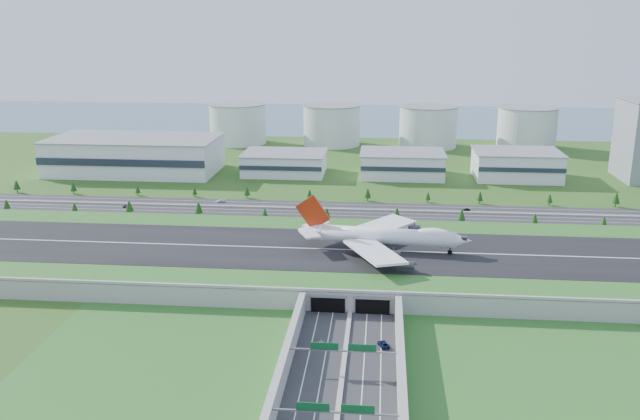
# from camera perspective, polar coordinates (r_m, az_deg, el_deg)

# --- Properties ---
(ground) EXTENTS (1200.00, 1200.00, 0.00)m
(ground) POSITION_cam_1_polar(r_m,az_deg,el_deg) (308.36, 3.03, -4.82)
(ground) COLOR #285B1C
(ground) RESTS_ON ground
(airfield_deck) EXTENTS (520.00, 100.00, 9.20)m
(airfield_deck) POSITION_cam_1_polar(r_m,az_deg,el_deg) (306.85, 3.04, -4.10)
(airfield_deck) COLOR #979791
(airfield_deck) RESTS_ON ground
(underpass_road) EXTENTS (38.80, 120.40, 8.00)m
(underpass_road) POSITION_cam_1_polar(r_m,az_deg,el_deg) (216.45, 1.88, -13.19)
(underpass_road) COLOR #28282B
(underpass_road) RESTS_ON ground
(sign_gantry_near) EXTENTS (38.70, 0.70, 9.80)m
(sign_gantry_near) POSITION_cam_1_polar(r_m,az_deg,el_deg) (218.63, 1.96, -11.83)
(sign_gantry_near) COLOR gray
(sign_gantry_near) RESTS_ON ground
(sign_gantry_far) EXTENTS (38.70, 0.70, 9.80)m
(sign_gantry_far) POSITION_cam_1_polar(r_m,az_deg,el_deg) (188.35, 1.29, -16.74)
(sign_gantry_far) COLOR gray
(sign_gantry_far) RESTS_ON ground
(north_expressway) EXTENTS (560.00, 36.00, 0.12)m
(north_expressway) POSITION_cam_1_polar(r_m,az_deg,el_deg) (398.66, 3.61, -0.03)
(north_expressway) COLOR #28282B
(north_expressway) RESTS_ON ground
(tree_row) EXTENTS (505.26, 48.70, 8.40)m
(tree_row) POSITION_cam_1_polar(r_m,az_deg,el_deg) (396.83, 3.73, 0.58)
(tree_row) COLOR #3D2819
(tree_row) RESTS_ON ground
(hangar_west) EXTENTS (120.00, 60.00, 25.00)m
(hangar_west) POSITION_cam_1_polar(r_m,az_deg,el_deg) (515.88, -15.30, 4.48)
(hangar_west) COLOR silver
(hangar_west) RESTS_ON ground
(hangar_mid_a) EXTENTS (58.00, 42.00, 15.00)m
(hangar_mid_a) POSITION_cam_1_polar(r_m,az_deg,el_deg) (494.16, -2.99, 3.95)
(hangar_mid_a) COLOR silver
(hangar_mid_a) RESTS_ON ground
(hangar_mid_b) EXTENTS (58.00, 42.00, 17.00)m
(hangar_mid_b) POSITION_cam_1_polar(r_m,az_deg,el_deg) (489.05, 6.93, 3.85)
(hangar_mid_b) COLOR silver
(hangar_mid_b) RESTS_ON ground
(hangar_mid_c) EXTENTS (58.00, 42.00, 19.00)m
(hangar_mid_c) POSITION_cam_1_polar(r_m,az_deg,el_deg) (497.64, 16.20, 3.66)
(hangar_mid_c) COLOR silver
(hangar_mid_c) RESTS_ON ground
(fuel_tank_a) EXTENTS (50.00, 50.00, 35.00)m
(fuel_tank_a) POSITION_cam_1_polar(r_m,az_deg,el_deg) (619.39, -6.94, 7.19)
(fuel_tank_a) COLOR silver
(fuel_tank_a) RESTS_ON ground
(fuel_tank_b) EXTENTS (50.00, 50.00, 35.00)m
(fuel_tank_b) POSITION_cam_1_polar(r_m,az_deg,el_deg) (607.15, 0.99, 7.13)
(fuel_tank_b) COLOR silver
(fuel_tank_b) RESTS_ON ground
(fuel_tank_c) EXTENTS (50.00, 50.00, 35.00)m
(fuel_tank_c) POSITION_cam_1_polar(r_m,az_deg,el_deg) (606.68, 9.08, 6.94)
(fuel_tank_c) COLOR silver
(fuel_tank_c) RESTS_ON ground
(fuel_tank_d) EXTENTS (50.00, 50.00, 35.00)m
(fuel_tank_d) POSITION_cam_1_polar(r_m,az_deg,el_deg) (618.02, 17.01, 6.61)
(fuel_tank_d) COLOR silver
(fuel_tank_d) RESTS_ON ground
(bay_water) EXTENTS (1200.00, 260.00, 0.06)m
(bay_water) POSITION_cam_1_polar(r_m,az_deg,el_deg) (776.24, 4.56, 7.67)
(bay_water) COLOR #3E6277
(bay_water) RESTS_ON ground
(boeing_747) EXTENTS (79.25, 74.60, 24.51)m
(boeing_747) POSITION_cam_1_polar(r_m,az_deg,el_deg) (304.57, 5.33, -2.16)
(boeing_747) COLOR white
(boeing_747) RESTS_ON airfield_deck
(car_0) EXTENTS (2.38, 5.02, 1.66)m
(car_0) POSITION_cam_1_polar(r_m,az_deg,el_deg) (236.67, 0.04, -11.19)
(car_0) COLOR #BABABF
(car_0) RESTS_ON ground
(car_2) EXTENTS (4.86, 6.74, 1.70)m
(car_2) POSITION_cam_1_polar(r_m,az_deg,el_deg) (237.30, 5.36, -11.18)
(car_2) COLOR #0B1337
(car_2) RESTS_ON ground
(car_4) EXTENTS (5.06, 3.16, 1.61)m
(car_4) POSITION_cam_1_polar(r_m,az_deg,el_deg) (420.40, -15.99, 0.33)
(car_4) COLOR #525257
(car_4) RESTS_ON ground
(car_5) EXTENTS (4.18, 2.01, 1.32)m
(car_5) POSITION_cam_1_polar(r_m,az_deg,el_deg) (406.48, 12.23, 0.05)
(car_5) COLOR black
(car_5) RESTS_ON ground
(car_7) EXTENTS (5.92, 3.95, 1.59)m
(car_7) POSITION_cam_1_polar(r_m,az_deg,el_deg) (420.19, -8.42, 0.77)
(car_7) COLOR white
(car_7) RESTS_ON ground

